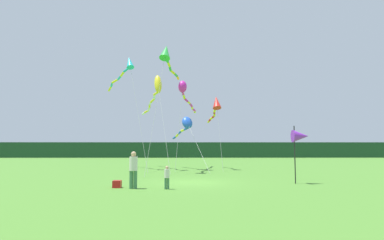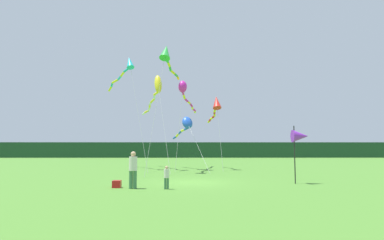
{
  "view_description": "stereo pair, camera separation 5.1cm",
  "coord_description": "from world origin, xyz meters",
  "px_view_note": "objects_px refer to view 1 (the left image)",
  "views": [
    {
      "loc": [
        -0.28,
        -18.7,
        2.01
      ],
      "look_at": [
        0.0,
        6.0,
        4.1
      ],
      "focal_mm": 30.15,
      "sensor_mm": 36.0,
      "label": 1
    },
    {
      "loc": [
        -0.23,
        -18.71,
        2.01
      ],
      "look_at": [
        0.0,
        6.0,
        4.1
      ],
      "focal_mm": 30.15,
      "sensor_mm": 36.0,
      "label": 2
    }
  ],
  "objects_px": {
    "kite_cyan": "(125,68)",
    "person_adult": "(133,168)",
    "banner_flag_pole": "(300,137)",
    "kite_magenta": "(184,91)",
    "kite_yellow": "(156,90)",
    "kite_blue": "(186,124)",
    "cooler_box": "(117,184)",
    "kite_green": "(166,55)",
    "person_child": "(167,176)",
    "kite_red": "(216,105)"
  },
  "relations": [
    {
      "from": "kite_blue",
      "to": "kite_green",
      "type": "relative_size",
      "value": 0.79
    },
    {
      "from": "person_child",
      "to": "kite_blue",
      "type": "bearing_deg",
      "value": 86.66
    },
    {
      "from": "cooler_box",
      "to": "kite_red",
      "type": "bearing_deg",
      "value": 65.24
    },
    {
      "from": "person_adult",
      "to": "person_child",
      "type": "bearing_deg",
      "value": -7.39
    },
    {
      "from": "banner_flag_pole",
      "to": "cooler_box",
      "type": "bearing_deg",
      "value": -170.07
    },
    {
      "from": "person_adult",
      "to": "kite_green",
      "type": "relative_size",
      "value": 0.17
    },
    {
      "from": "kite_yellow",
      "to": "cooler_box",
      "type": "bearing_deg",
      "value": -92.38
    },
    {
      "from": "banner_flag_pole",
      "to": "kite_magenta",
      "type": "xyz_separation_m",
      "value": [
        -6.68,
        11.38,
        4.57
      ]
    },
    {
      "from": "kite_cyan",
      "to": "kite_green",
      "type": "bearing_deg",
      "value": -47.32
    },
    {
      "from": "person_child",
      "to": "kite_yellow",
      "type": "bearing_deg",
      "value": 98.22
    },
    {
      "from": "kite_blue",
      "to": "kite_cyan",
      "type": "height_order",
      "value": "kite_cyan"
    },
    {
      "from": "kite_green",
      "to": "kite_magenta",
      "type": "height_order",
      "value": "kite_green"
    },
    {
      "from": "kite_cyan",
      "to": "kite_yellow",
      "type": "height_order",
      "value": "kite_cyan"
    },
    {
      "from": "kite_cyan",
      "to": "person_adult",
      "type": "bearing_deg",
      "value": -76.95
    },
    {
      "from": "cooler_box",
      "to": "banner_flag_pole",
      "type": "xyz_separation_m",
      "value": [
        9.85,
        1.72,
        2.43
      ]
    },
    {
      "from": "kite_blue",
      "to": "kite_magenta",
      "type": "distance_m",
      "value": 3.08
    },
    {
      "from": "kite_blue",
      "to": "kite_yellow",
      "type": "relative_size",
      "value": 0.77
    },
    {
      "from": "person_adult",
      "to": "kite_cyan",
      "type": "height_order",
      "value": "kite_cyan"
    },
    {
      "from": "person_child",
      "to": "cooler_box",
      "type": "bearing_deg",
      "value": 166.94
    },
    {
      "from": "kite_blue",
      "to": "kite_cyan",
      "type": "distance_m",
      "value": 7.99
    },
    {
      "from": "banner_flag_pole",
      "to": "kite_yellow",
      "type": "xyz_separation_m",
      "value": [
        -9.3,
        11.36,
        4.67
      ]
    },
    {
      "from": "person_child",
      "to": "kite_red",
      "type": "distance_m",
      "value": 15.21
    },
    {
      "from": "person_child",
      "to": "kite_green",
      "type": "xyz_separation_m",
      "value": [
        -0.76,
        10.07,
        8.93
      ]
    },
    {
      "from": "banner_flag_pole",
      "to": "kite_magenta",
      "type": "relative_size",
      "value": 0.39
    },
    {
      "from": "cooler_box",
      "to": "kite_red",
      "type": "xyz_separation_m",
      "value": [
        6.1,
        13.22,
        5.76
      ]
    },
    {
      "from": "person_child",
      "to": "kite_blue",
      "type": "xyz_separation_m",
      "value": [
        0.82,
        14.03,
        3.5
      ]
    },
    {
      "from": "kite_red",
      "to": "person_adult",
      "type": "bearing_deg",
      "value": -111.06
    },
    {
      "from": "kite_red",
      "to": "kite_green",
      "type": "xyz_separation_m",
      "value": [
        -4.34,
        -3.73,
        3.62
      ]
    },
    {
      "from": "cooler_box",
      "to": "banner_flag_pole",
      "type": "relative_size",
      "value": 0.13
    },
    {
      "from": "person_child",
      "to": "person_adult",
      "type": "bearing_deg",
      "value": 172.61
    },
    {
      "from": "person_adult",
      "to": "kite_yellow",
      "type": "relative_size",
      "value": 0.17
    },
    {
      "from": "kite_red",
      "to": "kite_cyan",
      "type": "relative_size",
      "value": 0.65
    },
    {
      "from": "kite_green",
      "to": "kite_yellow",
      "type": "bearing_deg",
      "value": 108.65
    },
    {
      "from": "banner_flag_pole",
      "to": "kite_cyan",
      "type": "height_order",
      "value": "kite_cyan"
    },
    {
      "from": "person_adult",
      "to": "kite_red",
      "type": "distance_m",
      "value": 15.37
    },
    {
      "from": "kite_blue",
      "to": "person_adult",
      "type": "bearing_deg",
      "value": -100.15
    },
    {
      "from": "kite_red",
      "to": "kite_green",
      "type": "bearing_deg",
      "value": -139.35
    },
    {
      "from": "kite_magenta",
      "to": "kite_cyan",
      "type": "bearing_deg",
      "value": 170.04
    },
    {
      "from": "person_adult",
      "to": "kite_red",
      "type": "height_order",
      "value": "kite_red"
    },
    {
      "from": "kite_yellow",
      "to": "kite_green",
      "type": "height_order",
      "value": "kite_green"
    },
    {
      "from": "cooler_box",
      "to": "kite_green",
      "type": "height_order",
      "value": "kite_green"
    },
    {
      "from": "person_adult",
      "to": "kite_yellow",
      "type": "distance_m",
      "value": 14.84
    },
    {
      "from": "banner_flag_pole",
      "to": "kite_red",
      "type": "relative_size",
      "value": 0.47
    },
    {
      "from": "person_adult",
      "to": "kite_red",
      "type": "bearing_deg",
      "value": 68.94
    },
    {
      "from": "person_adult",
      "to": "kite_magenta",
      "type": "distance_m",
      "value": 14.99
    },
    {
      "from": "person_child",
      "to": "kite_magenta",
      "type": "bearing_deg",
      "value": 87.27
    },
    {
      "from": "person_adult",
      "to": "kite_blue",
      "type": "height_order",
      "value": "kite_blue"
    },
    {
      "from": "cooler_box",
      "to": "person_child",
      "type": "bearing_deg",
      "value": -13.06
    },
    {
      "from": "person_adult",
      "to": "person_child",
      "type": "distance_m",
      "value": 1.71
    },
    {
      "from": "person_adult",
      "to": "cooler_box",
      "type": "xyz_separation_m",
      "value": [
        -0.86,
        0.37,
        -0.83
      ]
    }
  ]
}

